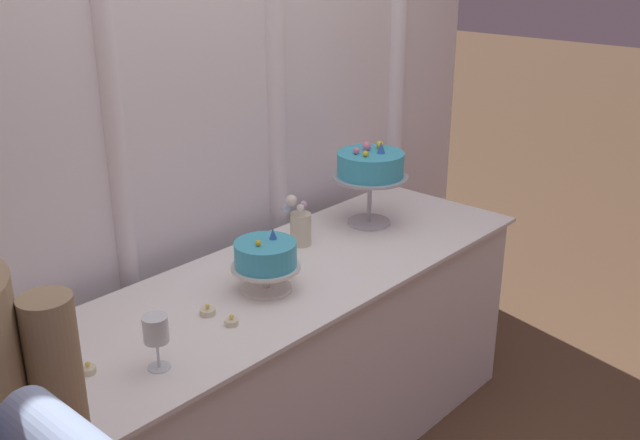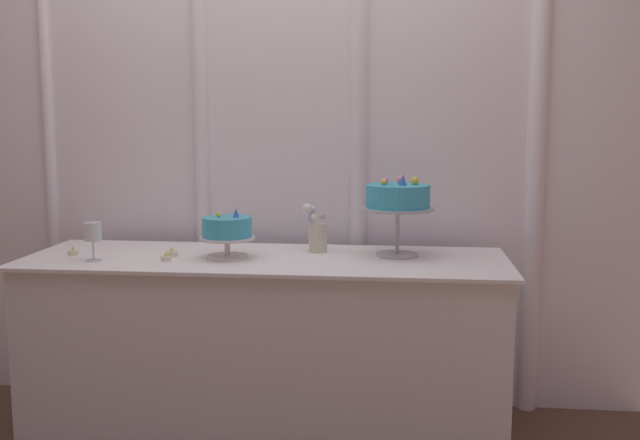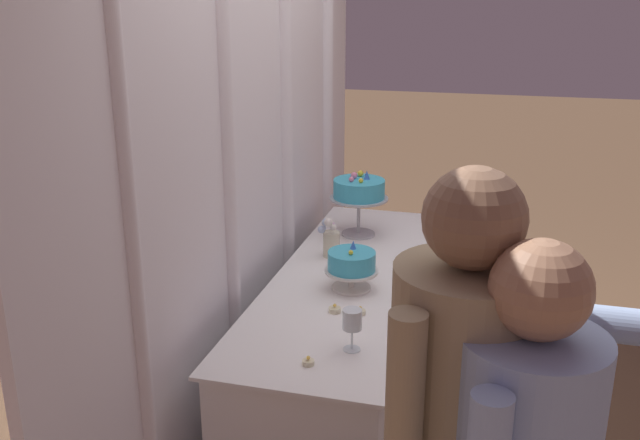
% 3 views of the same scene
% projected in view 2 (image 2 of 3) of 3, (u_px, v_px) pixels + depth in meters
% --- Properties ---
extents(draped_curtain, '(3.41, 0.16, 2.69)m').
position_uv_depth(draped_curtain, '(289.00, 111.00, 3.43)').
color(draped_curtain, white).
rests_on(draped_curtain, ground_plane).
extents(cake_table, '(2.04, 0.67, 0.79)m').
position_uv_depth(cake_table, '(266.00, 347.00, 3.13)').
color(cake_table, white).
rests_on(cake_table, ground_plane).
extents(cake_display_nearleft, '(0.24, 0.24, 0.21)m').
position_uv_depth(cake_display_nearleft, '(227.00, 231.00, 3.04)').
color(cake_display_nearleft, silver).
rests_on(cake_display_nearleft, cake_table).
extents(cake_display_nearright, '(0.31, 0.31, 0.35)m').
position_uv_depth(cake_display_nearright, '(398.00, 200.00, 3.07)').
color(cake_display_nearright, '#B2B2B7').
rests_on(cake_display_nearright, cake_table).
extents(wine_glass, '(0.07, 0.07, 0.16)m').
position_uv_depth(wine_glass, '(93.00, 233.00, 2.98)').
color(wine_glass, silver).
rests_on(wine_glass, cake_table).
extents(flower_vase, '(0.11, 0.10, 0.21)m').
position_uv_depth(flower_vase, '(316.00, 232.00, 3.19)').
color(flower_vase, beige).
rests_on(flower_vase, cake_table).
extents(tealight_far_left, '(0.04, 0.04, 0.03)m').
position_uv_depth(tealight_far_left, '(73.00, 252.00, 3.13)').
color(tealight_far_left, beige).
rests_on(tealight_far_left, cake_table).
extents(tealight_near_left, '(0.05, 0.05, 0.04)m').
position_uv_depth(tealight_near_left, '(172.00, 254.00, 3.10)').
color(tealight_near_left, beige).
rests_on(tealight_near_left, cake_table).
extents(tealight_near_right, '(0.04, 0.04, 0.04)m').
position_uv_depth(tealight_near_right, '(166.00, 259.00, 3.00)').
color(tealight_near_right, beige).
rests_on(tealight_near_right, cake_table).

